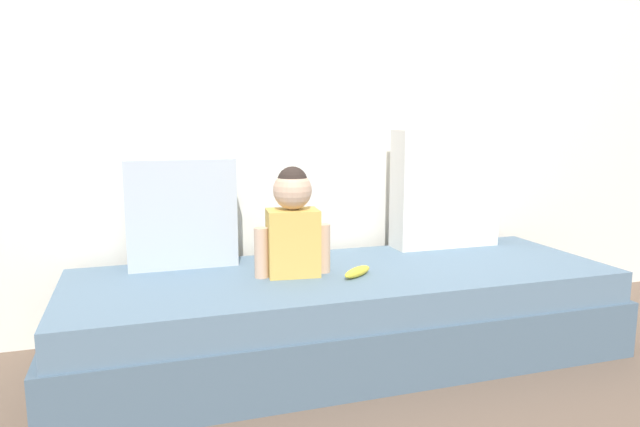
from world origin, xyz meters
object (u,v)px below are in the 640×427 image
(toddler, at_px, (293,223))
(banana, at_px, (357,272))
(throw_pillow_left, at_px, (181,213))
(throw_pillow_right, at_px, (445,188))
(couch, at_px, (345,314))

(toddler, xyz_separation_m, banana, (0.24, -0.11, -0.20))
(throw_pillow_left, bearing_deg, banana, -31.58)
(throw_pillow_left, height_order, banana, throw_pillow_left)
(toddler, relative_size, banana, 2.61)
(throw_pillow_right, xyz_separation_m, banana, (-0.63, -0.40, -0.27))
(toddler, bearing_deg, throw_pillow_left, 144.61)
(throw_pillow_right, bearing_deg, throw_pillow_left, 180.00)
(throw_pillow_left, relative_size, throw_pillow_right, 0.80)
(banana, bearing_deg, couch, 98.39)
(throw_pillow_right, relative_size, toddler, 1.31)
(couch, bearing_deg, throw_pillow_right, 25.43)
(throw_pillow_right, distance_m, banana, 0.79)
(toddler, bearing_deg, banana, -24.20)
(throw_pillow_left, distance_m, toddler, 0.51)
(banana, bearing_deg, toddler, 155.80)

